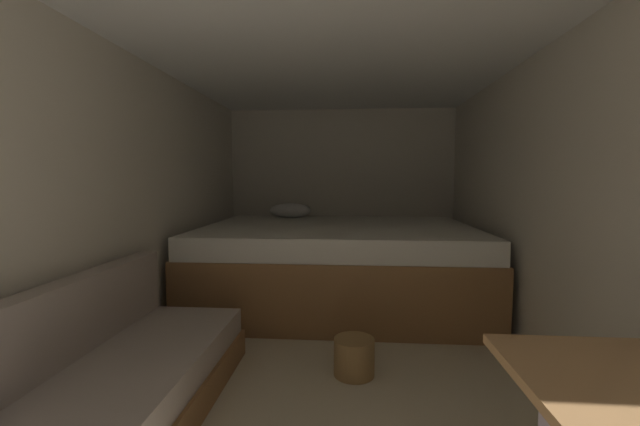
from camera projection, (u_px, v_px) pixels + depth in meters
ground_plane at (329, 377)px, 2.35m from camera, size 6.89×6.89×0.00m
wall_back at (341, 194)px, 4.72m from camera, size 2.71×0.05×1.98m
wall_left at (108, 209)px, 2.37m from camera, size 0.05×4.89×1.98m
wall_right at (573, 212)px, 2.16m from camera, size 0.05×4.89×1.98m
ceiling_slab at (330, 26)px, 2.18m from camera, size 2.71×4.89×0.05m
bed at (337, 263)px, 3.77m from camera, size 2.49×1.87×0.90m
wicker_basket at (354, 357)px, 2.37m from camera, size 0.24×0.24×0.22m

